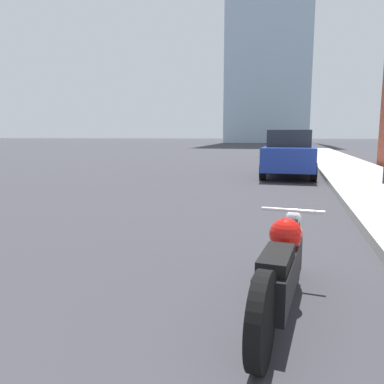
{
  "coord_description": "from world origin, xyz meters",
  "views": [
    {
      "loc": [
        2.73,
        1.26,
        1.48
      ],
      "look_at": [
        1.12,
        7.28,
        0.54
      ],
      "focal_mm": 35.0,
      "sensor_mm": 36.0,
      "label": 1
    }
  ],
  "objects_px": {
    "parked_car_silver": "(289,145)",
    "parked_car_blue": "(289,154)",
    "motorcycle": "(281,267)",
    "parked_car_red": "(293,143)",
    "parked_car_white": "(293,141)"
  },
  "relations": [
    {
      "from": "parked_car_silver",
      "to": "parked_car_blue",
      "type": "bearing_deg",
      "value": -94.61
    },
    {
      "from": "motorcycle",
      "to": "parked_car_blue",
      "type": "relative_size",
      "value": 0.56
    },
    {
      "from": "parked_car_red",
      "to": "parked_car_white",
      "type": "distance_m",
      "value": 12.16
    },
    {
      "from": "motorcycle",
      "to": "parked_car_white",
      "type": "bearing_deg",
      "value": 96.08
    },
    {
      "from": "parked_car_red",
      "to": "parked_car_blue",
      "type": "bearing_deg",
      "value": -93.95
    },
    {
      "from": "motorcycle",
      "to": "parked_car_red",
      "type": "xyz_separation_m",
      "value": [
        0.08,
        33.89,
        0.44
      ]
    },
    {
      "from": "motorcycle",
      "to": "parked_car_silver",
      "type": "height_order",
      "value": "parked_car_silver"
    },
    {
      "from": "parked_car_silver",
      "to": "parked_car_white",
      "type": "relative_size",
      "value": 0.87
    },
    {
      "from": "motorcycle",
      "to": "parked_car_silver",
      "type": "xyz_separation_m",
      "value": [
        -0.17,
        22.72,
        0.51
      ]
    },
    {
      "from": "parked_car_blue",
      "to": "parked_car_silver",
      "type": "distance_m",
      "value": 11.84
    },
    {
      "from": "parked_car_silver",
      "to": "parked_car_red",
      "type": "height_order",
      "value": "parked_car_silver"
    },
    {
      "from": "parked_car_blue",
      "to": "parked_car_white",
      "type": "relative_size",
      "value": 0.9
    },
    {
      "from": "motorcycle",
      "to": "parked_car_blue",
      "type": "xyz_separation_m",
      "value": [
        -0.08,
        10.89,
        0.46
      ]
    },
    {
      "from": "parked_car_blue",
      "to": "parked_car_silver",
      "type": "relative_size",
      "value": 1.03
    },
    {
      "from": "parked_car_white",
      "to": "parked_car_blue",
      "type": "bearing_deg",
      "value": -89.35
    }
  ]
}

